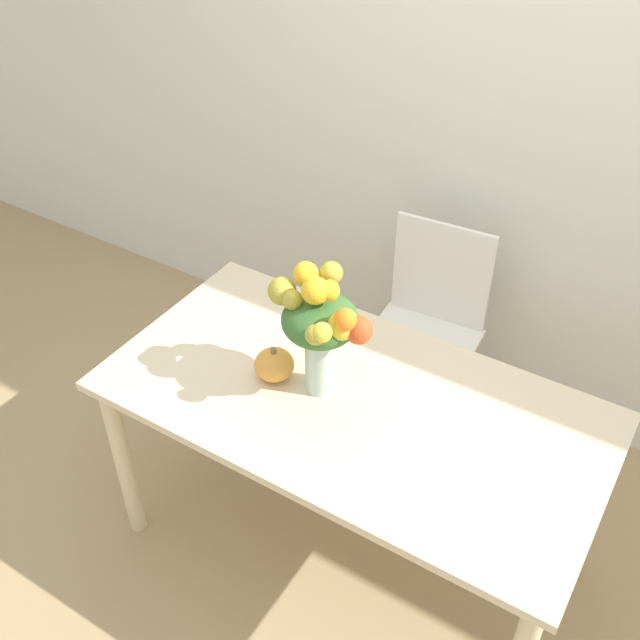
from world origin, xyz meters
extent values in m
plane|color=tan|center=(0.00, 0.00, 0.00)|extent=(12.00, 12.00, 0.00)
cube|color=silver|center=(0.00, 1.08, 1.35)|extent=(8.00, 0.06, 2.70)
cube|color=beige|center=(0.00, 0.00, 0.74)|extent=(1.55, 0.80, 0.03)
cylinder|color=beige|center=(-0.71, -0.34, 0.36)|extent=(0.06, 0.06, 0.73)
cylinder|color=beige|center=(-0.71, 0.34, 0.36)|extent=(0.06, 0.06, 0.73)
cylinder|color=beige|center=(0.71, 0.34, 0.36)|extent=(0.06, 0.06, 0.73)
cylinder|color=#B2CCBC|center=(-0.11, -0.01, 0.87)|extent=(0.09, 0.09, 0.22)
cylinder|color=silver|center=(-0.11, -0.01, 0.81)|extent=(0.08, 0.08, 0.10)
cylinder|color=#38662D|center=(-0.09, -0.01, 0.90)|extent=(0.01, 0.01, 0.26)
cylinder|color=#38662D|center=(-0.10, 0.01, 0.90)|extent=(0.01, 0.01, 0.26)
cylinder|color=#38662D|center=(-0.13, 0.00, 0.90)|extent=(0.01, 0.01, 0.26)
cylinder|color=#38662D|center=(-0.13, -0.02, 0.90)|extent=(0.01, 0.00, 0.26)
cylinder|color=#38662D|center=(-0.10, -0.03, 0.90)|extent=(0.01, 0.00, 0.26)
ellipsoid|color=#38662D|center=(-0.11, -0.01, 1.02)|extent=(0.23, 0.23, 0.14)
sphere|color=yellow|center=(-0.02, -0.04, 1.06)|extent=(0.09, 0.09, 0.09)
sphere|color=yellow|center=(-0.08, -0.01, 1.14)|extent=(0.06, 0.06, 0.06)
sphere|color=#AD9E33|center=(-0.22, -0.03, 1.10)|extent=(0.08, 0.08, 0.08)
sphere|color=#AD9E33|center=(-0.18, -0.05, 1.09)|extent=(0.06, 0.06, 0.06)
sphere|color=#AD9E33|center=(-0.15, 0.07, 1.06)|extent=(0.08, 0.08, 0.08)
sphere|color=yellow|center=(-0.04, -0.11, 1.08)|extent=(0.06, 0.06, 0.06)
sphere|color=orange|center=(0.00, -0.06, 1.10)|extent=(0.07, 0.07, 0.07)
sphere|color=yellow|center=(-0.17, 0.02, 1.15)|extent=(0.07, 0.07, 0.07)
sphere|color=yellow|center=(-0.11, -0.04, 1.14)|extent=(0.08, 0.08, 0.08)
sphere|color=#AD9E33|center=(-0.12, 0.07, 1.14)|extent=(0.07, 0.07, 0.07)
sphere|color=#D64C23|center=(0.02, -0.02, 1.05)|extent=(0.08, 0.08, 0.08)
sphere|color=#AD9E33|center=(-0.06, -0.12, 1.07)|extent=(0.06, 0.06, 0.06)
ellipsoid|color=gold|center=(-0.26, -0.05, 0.81)|extent=(0.13, 0.13, 0.10)
cylinder|color=brown|center=(-0.26, -0.05, 0.86)|extent=(0.02, 0.02, 0.02)
cube|color=white|center=(-0.07, 0.66, 0.45)|extent=(0.45, 0.45, 0.02)
cylinder|color=white|center=(-0.23, 0.48, 0.22)|extent=(0.04, 0.04, 0.44)
cylinder|color=white|center=(0.11, 0.50, 0.22)|extent=(0.04, 0.04, 0.44)
cylinder|color=white|center=(-0.25, 0.82, 0.22)|extent=(0.04, 0.04, 0.44)
cylinder|color=white|center=(0.09, 0.84, 0.22)|extent=(0.04, 0.04, 0.44)
cube|color=white|center=(-0.09, 0.86, 0.69)|extent=(0.40, 0.05, 0.44)
camera|label=1|loc=(0.79, -1.45, 2.37)|focal=42.00mm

